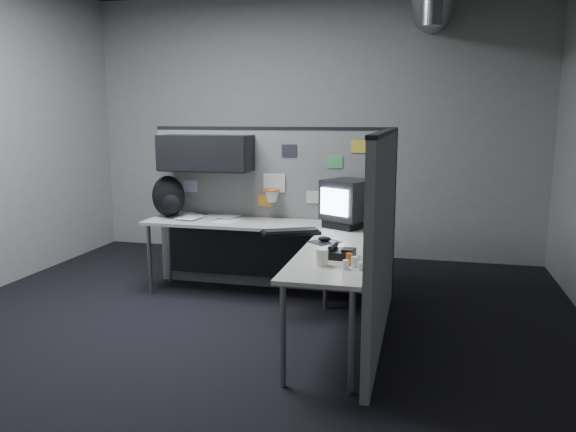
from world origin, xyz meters
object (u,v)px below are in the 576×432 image
(monitor, at_px, (348,203))
(phone, at_px, (341,253))
(keyboard, at_px, (291,232))
(desk, at_px, (279,242))
(backpack, at_px, (169,197))

(monitor, height_order, phone, monitor)
(keyboard, xyz_separation_m, phone, (0.54, -0.69, 0.01))
(monitor, distance_m, phone, 1.15)
(desk, relative_size, keyboard, 4.40)
(phone, bearing_deg, keyboard, 142.65)
(phone, relative_size, backpack, 0.52)
(desk, xyz_separation_m, phone, (0.69, -0.87, 0.15))
(desk, height_order, keyboard, keyboard)
(monitor, bearing_deg, backpack, 160.90)
(monitor, distance_m, keyboard, 0.65)
(monitor, height_order, keyboard, monitor)
(desk, distance_m, monitor, 0.72)
(monitor, bearing_deg, phone, -100.87)
(phone, bearing_deg, monitor, 110.36)
(desk, bearing_deg, monitor, 24.25)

